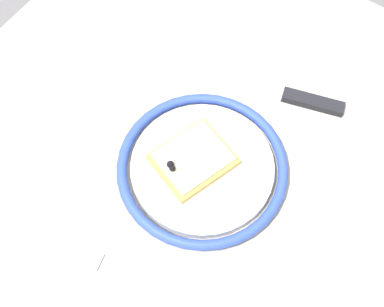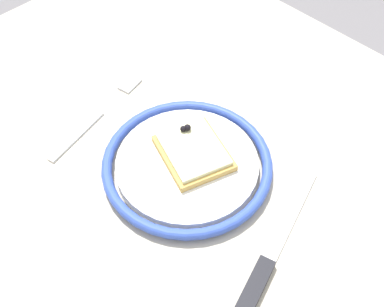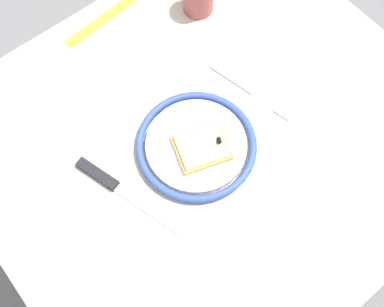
% 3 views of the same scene
% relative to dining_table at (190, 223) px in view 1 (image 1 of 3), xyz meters
% --- Properties ---
extents(ground_plane, '(6.00, 6.00, 0.00)m').
position_rel_dining_table_xyz_m(ground_plane, '(0.00, 0.00, -0.63)').
color(ground_plane, slate).
extents(dining_table, '(0.90, 0.82, 0.73)m').
position_rel_dining_table_xyz_m(dining_table, '(0.00, 0.00, 0.00)').
color(dining_table, '#BCB29E').
rests_on(dining_table, ground_plane).
extents(plate, '(0.23, 0.23, 0.02)m').
position_rel_dining_table_xyz_m(plate, '(0.04, 0.01, 0.11)').
color(plate, white).
rests_on(plate, dining_table).
extents(pizza_slice_near, '(0.12, 0.11, 0.03)m').
position_rel_dining_table_xyz_m(pizza_slice_near, '(0.04, 0.02, 0.13)').
color(pizza_slice_near, tan).
rests_on(pizza_slice_near, plate).
extents(knife, '(0.09, 0.24, 0.01)m').
position_rel_dining_table_xyz_m(knife, '(0.21, -0.03, 0.11)').
color(knife, silver).
rests_on(knife, dining_table).
extents(fork, '(0.06, 0.20, 0.00)m').
position_rel_dining_table_xyz_m(fork, '(-0.12, -0.02, 0.10)').
color(fork, silver).
rests_on(fork, dining_table).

